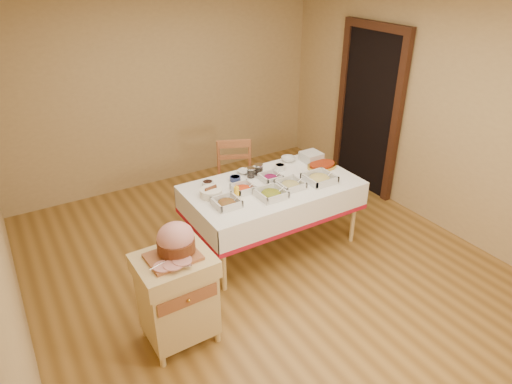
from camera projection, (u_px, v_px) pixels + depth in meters
room_shell at (264, 153)px, 4.22m from camera, size 5.00×5.00×5.00m
doorway at (369, 109)px, 6.00m from camera, size 0.09×1.10×2.20m
dining_table at (272, 198)px, 4.91m from camera, size 1.82×1.02×0.76m
butcher_cart at (177, 294)px, 3.71m from camera, size 0.60×0.51×0.84m
dining_chair at (236, 182)px, 5.46m from camera, size 0.57×0.56×0.98m
ham_on_board at (175, 242)px, 3.53m from camera, size 0.42×0.40×0.28m
serving_dish_a at (227, 203)px, 4.42m from camera, size 0.25×0.24×0.11m
serving_dish_b at (271, 194)px, 4.58m from camera, size 0.27×0.27×0.11m
serving_dish_c at (290, 184)px, 4.76m from camera, size 0.25×0.25×0.10m
serving_dish_d at (319, 178)px, 4.88m from camera, size 0.30×0.30×0.11m
serving_dish_e at (243, 188)px, 4.69m from camera, size 0.22×0.21×0.10m
serving_dish_f at (271, 177)px, 4.91m from camera, size 0.22×0.21×0.10m
small_bowl_left at (208, 184)px, 4.78m from camera, size 0.12×0.12×0.06m
small_bowl_mid at (235, 178)px, 4.90m from camera, size 0.12×0.12×0.05m
small_bowl_right at (280, 167)px, 5.15m from camera, size 0.12×0.12×0.06m
bowl_white_imported at (244, 172)px, 5.07m from camera, size 0.18×0.18×0.03m
bowl_small_imported at (288, 159)px, 5.36m from camera, size 0.19×0.19×0.05m
preserve_jar_left at (251, 173)px, 4.97m from camera, size 0.09×0.09×0.11m
preserve_jar_right at (259, 170)px, 5.02m from camera, size 0.10×0.10×0.12m
mustard_bottle at (236, 192)px, 4.53m from camera, size 0.05×0.05×0.16m
bread_basket at (211, 193)px, 4.58m from camera, size 0.23×0.23×0.10m
plate_stack at (311, 157)px, 5.35m from camera, size 0.22×0.22×0.11m
brass_platter at (322, 165)px, 5.21m from camera, size 0.37×0.27×0.05m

